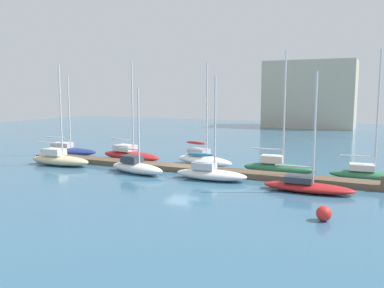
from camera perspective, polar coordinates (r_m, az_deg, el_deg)
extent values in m
plane|color=#386684|center=(32.90, -1.48, -3.86)|extent=(120.00, 120.00, 0.00)
cube|color=brown|center=(32.86, -1.49, -3.49)|extent=(30.69, 1.65, 0.43)
cylinder|color=brown|center=(42.09, -19.57, -1.10)|extent=(0.28, 0.28, 1.04)
cylinder|color=brown|center=(28.78, 25.62, -5.16)|extent=(0.28, 0.28, 1.04)
ellipsoid|color=navy|center=(42.66, -17.31, -1.06)|extent=(6.36, 3.31, 0.80)
cube|color=silver|center=(42.87, -18.06, -0.17)|extent=(2.09, 1.74, 0.52)
cylinder|color=silver|center=(42.13, -17.16, 4.43)|extent=(0.14, 0.14, 7.37)
cylinder|color=silver|center=(42.96, -18.53, 0.91)|extent=(2.51, 0.71, 0.11)
ellipsoid|color=beige|center=(37.17, -18.35, -2.24)|extent=(6.09, 2.05, 0.89)
cube|color=silver|center=(37.46, -19.09, -1.07)|extent=(1.86, 1.33, 0.58)
cylinder|color=silver|center=(36.53, -18.27, 4.52)|extent=(0.14, 0.14, 7.88)
cylinder|color=silver|center=(37.60, -19.56, 0.16)|extent=(2.53, 0.22, 0.11)
ellipsoid|color=#B21E1E|center=(38.36, -8.75, -1.68)|extent=(7.00, 3.12, 0.86)
cube|color=silver|center=(38.71, -9.50, -0.55)|extent=(2.23, 1.75, 0.56)
cylinder|color=silver|center=(37.68, -8.52, 5.27)|extent=(0.14, 0.14, 8.43)
cylinder|color=silver|center=(38.90, -9.96, 0.66)|extent=(2.82, 0.57, 0.11)
ellipsoid|color=white|center=(32.11, -7.88, -3.45)|extent=(5.46, 2.58, 0.84)
cube|color=#333842|center=(32.35, -8.57, -2.13)|extent=(1.76, 1.40, 0.55)
cylinder|color=silver|center=(31.47, -7.65, 2.54)|extent=(0.13, 0.13, 5.90)
cylinder|color=silver|center=(32.45, -8.99, -0.69)|extent=(2.18, 0.53, 0.11)
ellipsoid|color=white|center=(35.16, 1.73, -2.40)|extent=(6.06, 3.16, 0.88)
cube|color=#9EA3AD|center=(35.40, 0.99, -1.14)|extent=(1.99, 1.65, 0.57)
cylinder|color=silver|center=(34.51, 2.14, 4.86)|extent=(0.13, 0.13, 8.04)
cylinder|color=silver|center=(35.50, 0.55, 0.17)|extent=(2.39, 0.69, 0.11)
ellipsoid|color=#B72D28|center=(35.50, 0.55, 0.17)|extent=(2.21, 0.88, 0.28)
ellipsoid|color=white|center=(29.47, 2.75, -4.41)|extent=(5.51, 1.99, 0.79)
cube|color=silver|center=(29.52, 1.77, -3.10)|extent=(1.69, 1.28, 0.51)
cylinder|color=silver|center=(28.84, 3.31, 2.95)|extent=(0.13, 0.13, 6.80)
cylinder|color=silver|center=(29.50, 1.18, -1.52)|extent=(2.28, 0.22, 0.11)
ellipsoid|color=teal|center=(29.50, 1.18, -1.52)|extent=(2.07, 0.46, 0.28)
ellipsoid|color=#2D7047|center=(32.34, 12.34, -3.43)|extent=(5.76, 2.04, 0.88)
cube|color=silver|center=(32.30, 11.38, -2.11)|extent=(1.78, 1.24, 0.57)
cylinder|color=silver|center=(31.77, 13.08, 5.06)|extent=(0.13, 0.13, 8.70)
cylinder|color=silver|center=(32.23, 10.82, -0.70)|extent=(2.37, 0.30, 0.11)
ellipsoid|color=#B21E1E|center=(26.99, 16.23, -5.99)|extent=(5.84, 1.86, 0.61)
cube|color=#333842|center=(26.96, 15.05, -4.86)|extent=(1.76, 1.27, 0.40)
cylinder|color=silver|center=(26.35, 17.16, 2.17)|extent=(0.13, 0.13, 7.11)
cylinder|color=silver|center=(26.86, 14.37, -3.09)|extent=(2.44, 0.15, 0.11)
ellipsoid|color=#2D7047|center=(32.13, 24.07, -4.13)|extent=(5.79, 2.06, 0.71)
cube|color=silver|center=(31.99, 23.11, -3.06)|extent=(1.79, 1.26, 0.46)
cylinder|color=silver|center=(31.60, 25.03, 4.30)|extent=(0.13, 0.13, 8.76)
cylinder|color=silver|center=(31.84, 22.57, -1.60)|extent=(2.39, 0.30, 0.11)
sphere|color=red|center=(21.31, 18.33, -9.41)|extent=(0.77, 0.77, 0.77)
sphere|color=orange|center=(43.60, -10.11, -0.74)|extent=(0.69, 0.69, 0.69)
cube|color=#BCB299|center=(77.70, 16.50, 6.80)|extent=(15.98, 9.34, 12.12)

